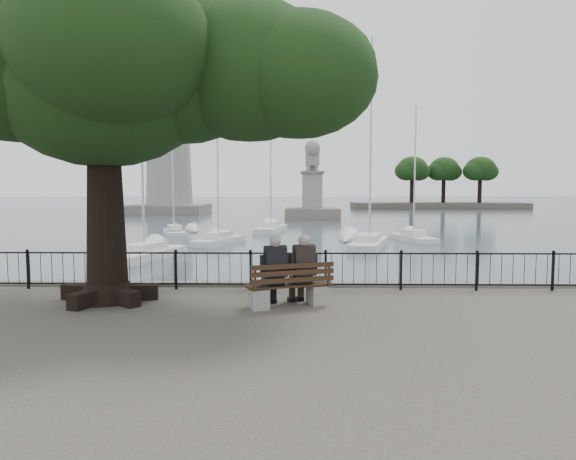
{
  "coord_description": "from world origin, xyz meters",
  "views": [
    {
      "loc": [
        0.25,
        -11.02,
        2.72
      ],
      "look_at": [
        0.0,
        2.5,
        1.6
      ],
      "focal_mm": 32.0,
      "sensor_mm": 36.0,
      "label": 1
    }
  ],
  "objects_px": {
    "bench": "(289,291)",
    "person_left": "(273,274)",
    "tree": "(137,64)",
    "person_right": "(302,272)",
    "lion_monument": "(312,199)",
    "lighthouse": "(168,119)"
  },
  "relations": [
    {
      "from": "tree",
      "to": "lighthouse",
      "type": "distance_m",
      "value": 62.84
    },
    {
      "from": "lighthouse",
      "to": "lion_monument",
      "type": "bearing_deg",
      "value": -31.12
    },
    {
      "from": "bench",
      "to": "lighthouse",
      "type": "bearing_deg",
      "value": 106.38
    },
    {
      "from": "person_right",
      "to": "tree",
      "type": "height_order",
      "value": "tree"
    },
    {
      "from": "person_right",
      "to": "lion_monument",
      "type": "relative_size",
      "value": 0.18
    },
    {
      "from": "person_left",
      "to": "lion_monument",
      "type": "xyz_separation_m",
      "value": [
        2.3,
        49.39,
        0.6
      ]
    },
    {
      "from": "lighthouse",
      "to": "lion_monument",
      "type": "relative_size",
      "value": 3.39
    },
    {
      "from": "person_right",
      "to": "tree",
      "type": "bearing_deg",
      "value": 173.36
    },
    {
      "from": "bench",
      "to": "lion_monument",
      "type": "bearing_deg",
      "value": 87.76
    },
    {
      "from": "lighthouse",
      "to": "bench",
      "type": "bearing_deg",
      "value": -73.62
    },
    {
      "from": "bench",
      "to": "lighthouse",
      "type": "height_order",
      "value": "lighthouse"
    },
    {
      "from": "lighthouse",
      "to": "person_right",
      "type": "bearing_deg",
      "value": -73.32
    },
    {
      "from": "person_right",
      "to": "lion_monument",
      "type": "bearing_deg",
      "value": 88.08
    },
    {
      "from": "bench",
      "to": "person_left",
      "type": "height_order",
      "value": "person_left"
    },
    {
      "from": "person_left",
      "to": "tree",
      "type": "bearing_deg",
      "value": 168.04
    },
    {
      "from": "person_left",
      "to": "bench",
      "type": "bearing_deg",
      "value": 1.66
    },
    {
      "from": "tree",
      "to": "lion_monument",
      "type": "xyz_separation_m",
      "value": [
        5.52,
        48.71,
        -4.26
      ]
    },
    {
      "from": "bench",
      "to": "lion_monument",
      "type": "relative_size",
      "value": 0.22
    },
    {
      "from": "bench",
      "to": "tree",
      "type": "relative_size",
      "value": 0.2
    },
    {
      "from": "bench",
      "to": "person_left",
      "type": "xyz_separation_m",
      "value": [
        -0.36,
        -0.01,
        0.4
      ]
    },
    {
      "from": "bench",
      "to": "person_right",
      "type": "relative_size",
      "value": 1.25
    },
    {
      "from": "bench",
      "to": "tree",
      "type": "bearing_deg",
      "value": 169.39
    }
  ]
}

